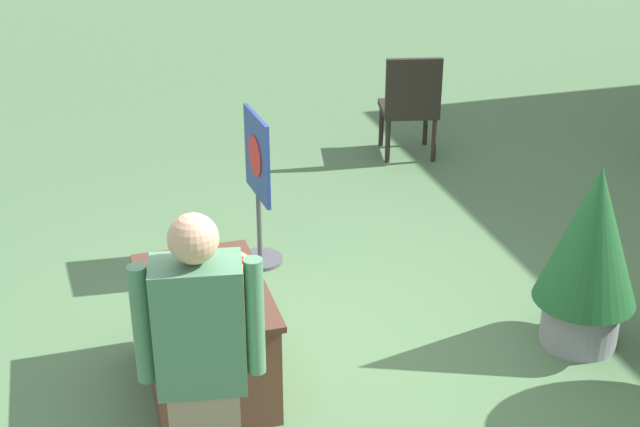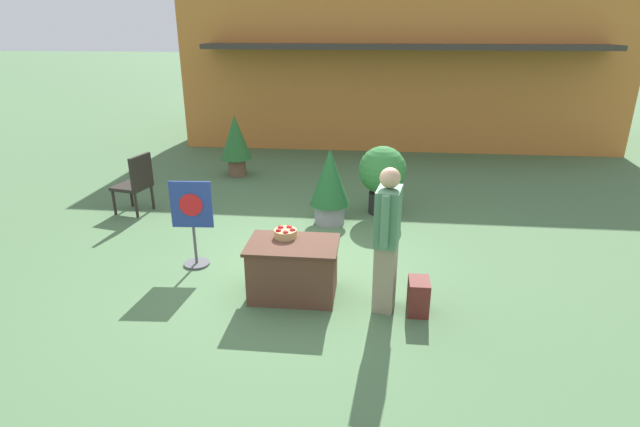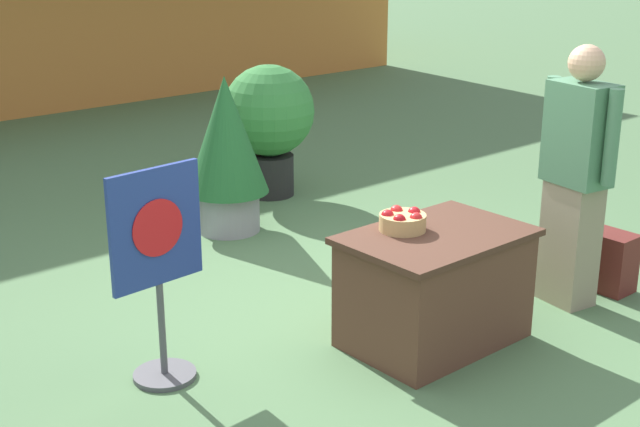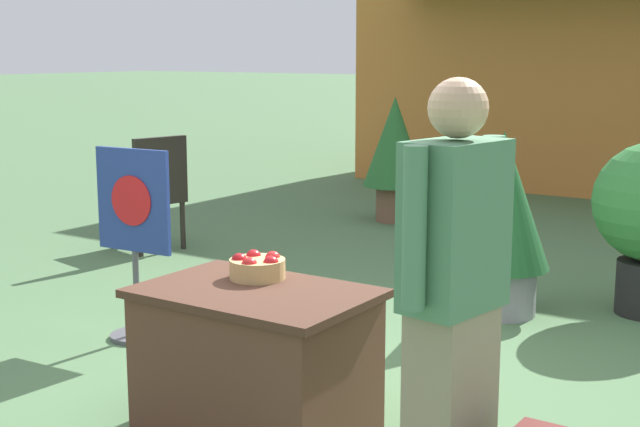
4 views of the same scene
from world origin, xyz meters
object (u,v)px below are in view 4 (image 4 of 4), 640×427
at_px(poster_board, 134,237).
at_px(potted_plant_near_left, 502,215).
at_px(patio_chair, 153,188).
at_px(apple_basket, 257,267).
at_px(display_table, 256,359).
at_px(potted_plant_far_right, 395,149).
at_px(person_visitor, 453,295).

distance_m(poster_board, potted_plant_near_left, 2.52).
bearing_deg(poster_board, potted_plant_near_left, 132.58).
bearing_deg(potted_plant_near_left, patio_chair, 177.76).
bearing_deg(patio_chair, apple_basket, 153.95).
bearing_deg(apple_basket, display_table, -55.49).
relative_size(patio_chair, potted_plant_far_right, 0.79).
height_order(display_table, apple_basket, apple_basket).
relative_size(poster_board, patio_chair, 1.15).
distance_m(poster_board, potted_plant_far_right, 4.54).
bearing_deg(potted_plant_near_left, person_visitor, -71.60).
bearing_deg(patio_chair, poster_board, 143.90).
relative_size(apple_basket, person_visitor, 0.16).
xyz_separation_m(display_table, person_visitor, (1.13, -0.18, 0.54)).
relative_size(display_table, poster_board, 0.90).
height_order(display_table, potted_plant_near_left, potted_plant_near_left).
distance_m(potted_plant_far_right, potted_plant_near_left, 3.55).
relative_size(display_table, potted_plant_far_right, 0.82).
distance_m(poster_board, patio_chair, 2.63).
bearing_deg(display_table, potted_plant_far_right, 112.12).
bearing_deg(potted_plant_far_right, display_table, -67.88).
bearing_deg(display_table, poster_board, 155.60).
height_order(poster_board, potted_plant_near_left, potted_plant_near_left).
height_order(apple_basket, potted_plant_far_right, potted_plant_far_right).
bearing_deg(potted_plant_near_left, display_table, -95.32).
relative_size(person_visitor, potted_plant_far_right, 1.28).
bearing_deg(patio_chair, potted_plant_far_right, -102.11).
height_order(apple_basket, potted_plant_near_left, potted_plant_near_left).
xyz_separation_m(display_table, apple_basket, (-0.12, 0.17, 0.41)).
relative_size(display_table, apple_basket, 3.93).
distance_m(person_visitor, potted_plant_near_left, 2.84).
relative_size(potted_plant_far_right, potted_plant_near_left, 1.05).
bearing_deg(display_table, patio_chair, 140.90).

